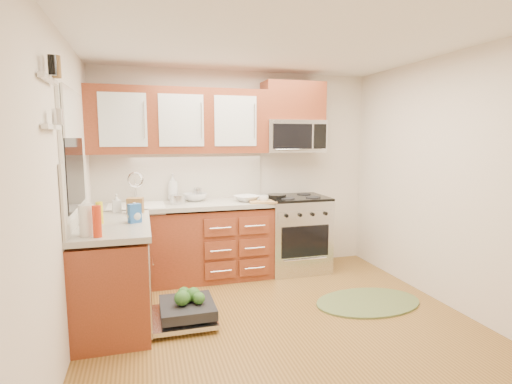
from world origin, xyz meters
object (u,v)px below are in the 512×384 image
object	(u,v)px
sink	(137,217)
skillet	(276,196)
rug	(368,302)
bowl_b	(195,197)
cup	(264,199)
bowl_a	(247,198)
microwave	(293,136)
cutting_board	(263,202)
dishwasher	(183,313)
stock_pot	(178,199)
range	(295,233)
paper_towel_roll	(87,220)
upper_cabinets	(180,121)

from	to	relation	value
sink	skillet	size ratio (longest dim) A/B	2.62
rug	bowl_b	size ratio (longest dim) A/B	3.89
rug	cup	xyz separation A→B (m)	(-0.81, 1.02, 0.96)
bowl_a	cup	distance (m)	0.22
microwave	cup	distance (m)	0.92
cutting_board	cup	bearing A→B (deg)	56.31
dishwasher	skillet	xyz separation A→B (m)	(1.26, 1.07, 0.87)
dishwasher	stock_pot	world-z (taller)	stock_pot
rug	bowl_b	bearing A→B (deg)	139.06
microwave	range	bearing A→B (deg)	-90.00
stock_pot	bowl_b	bearing A→B (deg)	38.59
microwave	rug	xyz separation A→B (m)	(0.33, -1.32, -1.69)
dishwasher	paper_towel_roll	distance (m)	1.22
paper_towel_roll	bowl_b	world-z (taller)	paper_towel_roll
upper_cabinets	rug	bearing A→B (deg)	-37.90
microwave	sink	size ratio (longest dim) A/B	1.23
sink	paper_towel_roll	bearing A→B (deg)	-104.58
range	stock_pot	size ratio (longest dim) A/B	5.40
upper_cabinets	bowl_b	xyz separation A→B (m)	(0.16, 0.01, -0.91)
upper_cabinets	microwave	size ratio (longest dim) A/B	2.70
dishwasher	paper_towel_roll	bearing A→B (deg)	-163.04
cutting_board	paper_towel_roll	bearing A→B (deg)	-147.23
upper_cabinets	stock_pot	world-z (taller)	upper_cabinets
upper_cabinets	bowl_b	size ratio (longest dim) A/B	7.19
stock_pot	bowl_b	world-z (taller)	stock_pot
paper_towel_roll	bowl_a	world-z (taller)	paper_towel_roll
bowl_a	range	bearing A→B (deg)	4.16
cup	stock_pot	bearing A→B (deg)	170.61
upper_cabinets	dishwasher	bearing A→B (deg)	-96.04
bowl_b	upper_cabinets	bearing A→B (deg)	-174.74
microwave	dishwasher	xyz separation A→B (m)	(-1.54, -1.25, -1.60)
cup	microwave	bearing A→B (deg)	32.01
rug	range	bearing A→B (deg)	105.23
bowl_a	microwave	bearing A→B (deg)	14.38
range	stock_pot	world-z (taller)	stock_pot
cup	skillet	bearing A→B (deg)	31.68
skillet	upper_cabinets	bearing A→B (deg)	169.84
upper_cabinets	rug	xyz separation A→B (m)	(1.73, -1.35, -1.86)
stock_pot	cutting_board	world-z (taller)	stock_pot
sink	cutting_board	xyz separation A→B (m)	(1.43, -0.20, 0.14)
rug	bowl_a	size ratio (longest dim) A/B	3.94
cup	rug	bearing A→B (deg)	-51.73
paper_towel_roll	sink	bearing A→B (deg)	75.42
range	sink	bearing A→B (deg)	-179.70
bowl_b	bowl_a	bearing A→B (deg)	-19.34
microwave	bowl_b	xyz separation A→B (m)	(-1.24, 0.04, -0.73)
upper_cabinets	dishwasher	world-z (taller)	upper_cabinets
skillet	bowl_b	distance (m)	0.99
rug	upper_cabinets	bearing A→B (deg)	142.10
cutting_board	paper_towel_roll	size ratio (longest dim) A/B	1.28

